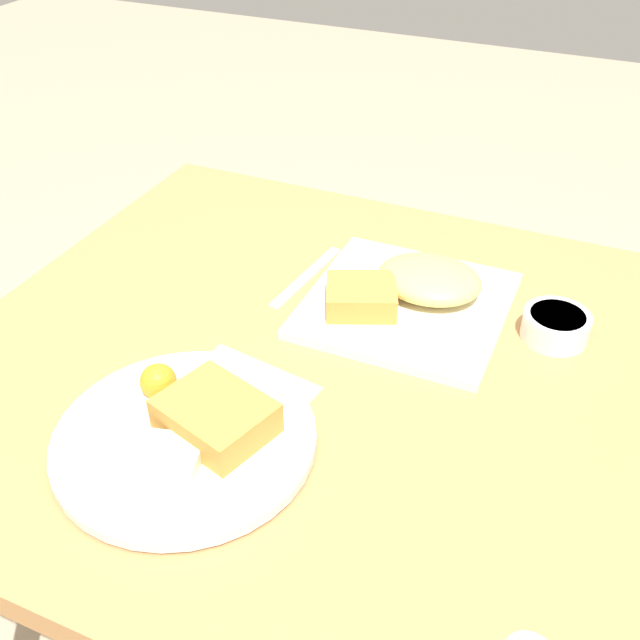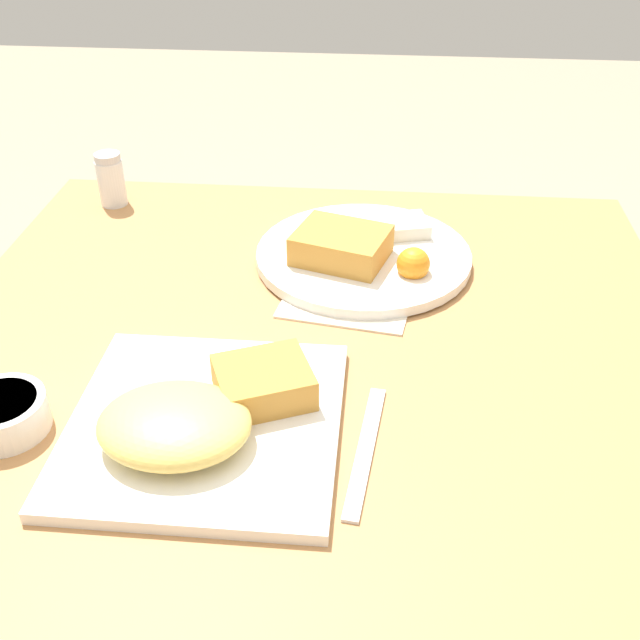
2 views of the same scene
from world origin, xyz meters
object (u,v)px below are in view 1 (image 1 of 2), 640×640
object	(u,v)px
plate_oval_far	(187,432)
sauce_ramekin	(556,325)
butter_knife	(307,277)
plate_square_near	(409,294)

from	to	relation	value
plate_oval_far	sauce_ramekin	bearing A→B (deg)	-133.30
plate_oval_far	sauce_ramekin	distance (m)	0.50
sauce_ramekin	butter_knife	size ratio (longest dim) A/B	0.48
sauce_ramekin	butter_knife	xyz separation A→B (m)	(0.36, -0.00, -0.02)
plate_square_near	sauce_ramekin	bearing A→B (deg)	-177.29
plate_square_near	plate_oval_far	xyz separation A→B (m)	(0.14, 0.36, -0.00)
sauce_ramekin	plate_square_near	bearing A→B (deg)	2.71
plate_oval_far	sauce_ramekin	size ratio (longest dim) A/B	3.34
plate_square_near	butter_knife	world-z (taller)	plate_square_near
plate_square_near	plate_oval_far	size ratio (longest dim) A/B	0.92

